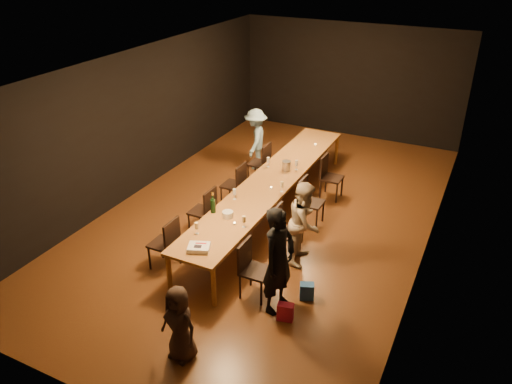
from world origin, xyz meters
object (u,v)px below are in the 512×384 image
at_px(chair_right_2, 312,202).
at_px(ice_bucket, 286,166).
at_px(chair_left_1, 202,211).
at_px(woman_tan, 305,222).
at_px(chair_left_2, 233,184).
at_px(chair_right_0, 256,270).
at_px(chair_left_3, 259,163).
at_px(child, 179,324).
at_px(plate_stack, 228,214).
at_px(woman_birthday, 279,261).
at_px(chair_right_3, 332,177).
at_px(birthday_cake, 199,248).
at_px(chair_right_1, 287,232).
at_px(man_blue, 256,139).
at_px(chair_left_0, 164,243).
at_px(champagne_bottle, 213,202).
at_px(table, 271,182).

distance_m(chair_right_2, ice_bucket, 1.02).
bearing_deg(chair_left_1, woman_tan, -89.08).
distance_m(woman_tan, ice_bucket, 2.02).
distance_m(chair_left_2, ice_bucket, 1.15).
xyz_separation_m(chair_right_0, woman_tan, (0.30, 1.23, 0.26)).
height_order(chair_left_3, child, child).
relative_size(woman_tan, ice_bucket, 7.42).
bearing_deg(plate_stack, chair_left_1, 152.23).
bearing_deg(woman_birthday, chair_left_2, 51.65).
relative_size(chair_left_3, woman_tan, 0.64).
distance_m(woman_birthday, child, 1.66).
relative_size(chair_right_3, chair_left_1, 1.00).
height_order(chair_left_2, woman_birthday, woman_birthday).
height_order(birthday_cake, plate_stack, plate_stack).
distance_m(chair_left_1, plate_stack, 0.95).
xyz_separation_m(chair_right_1, chair_left_3, (-1.70, 2.40, 0.00)).
xyz_separation_m(chair_right_1, man_blue, (-2.11, 3.06, 0.26)).
relative_size(chair_right_3, woman_tan, 0.64).
distance_m(chair_left_0, man_blue, 4.28).
xyz_separation_m(chair_right_0, chair_left_3, (-1.70, 3.60, 0.00)).
xyz_separation_m(chair_right_1, chair_right_3, (0.00, 2.40, 0.00)).
relative_size(chair_right_0, plate_stack, 5.00).
bearing_deg(chair_right_3, chair_left_0, -25.28).
bearing_deg(chair_right_1, chair_right_3, 180.00).
bearing_deg(birthday_cake, man_blue, 84.00).
distance_m(chair_right_1, birthday_cake, 1.71).
distance_m(chair_left_0, plate_stack, 1.16).
bearing_deg(chair_left_2, man_blue, 12.33).
relative_size(chair_right_1, man_blue, 0.64).
xyz_separation_m(champagne_bottle, ice_bucket, (0.45, 2.13, -0.09)).
distance_m(table, chair_right_1, 1.49).
xyz_separation_m(chair_right_0, child, (-0.32, -1.56, 0.09)).
relative_size(chair_left_0, champagne_bottle, 2.45).
relative_size(table, woman_birthday, 3.56).
bearing_deg(champagne_bottle, chair_left_3, 99.80).
relative_size(chair_right_1, chair_left_0, 1.00).
bearing_deg(chair_right_0, chair_left_0, -90.00).
bearing_deg(woman_tan, chair_right_0, 160.54).
bearing_deg(chair_left_2, woman_birthday, -139.82).
bearing_deg(champagne_bottle, chair_right_1, 17.28).
distance_m(chair_left_1, chair_left_2, 1.20).
distance_m(chair_left_2, champagne_bottle, 1.72).
xyz_separation_m(chair_left_2, champagne_bottle, (0.48, -1.58, 0.47)).
xyz_separation_m(chair_left_2, birthday_cake, (0.87, -2.66, 0.32)).
relative_size(table, birthday_cake, 15.08).
bearing_deg(chair_left_1, ice_bucket, -28.09).
xyz_separation_m(chair_left_0, birthday_cake, (0.87, -0.26, 0.32)).
bearing_deg(ice_bucket, chair_left_2, -149.61).
bearing_deg(child, chair_left_2, 118.28).
height_order(child, champagne_bottle, champagne_bottle).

